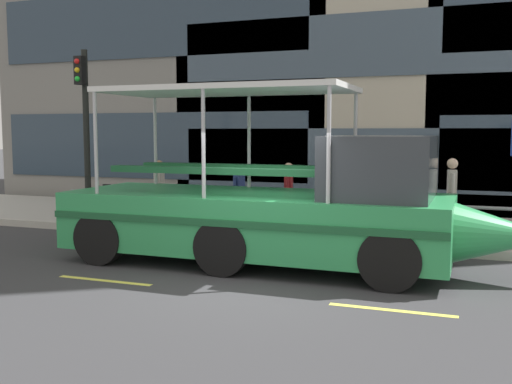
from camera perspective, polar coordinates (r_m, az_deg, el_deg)
ground_plane at (r=10.30m, az=0.18°, el=-8.35°), size 120.00×120.00×0.00m
sidewalk at (r=15.55m, az=7.38°, el=-3.22°), size 32.00×4.80×0.18m
curb_edge at (r=13.17m, az=4.91°, el=-4.83°), size 32.00×0.18×0.18m
lane_centreline at (r=9.38m, az=-2.01°, el=-9.75°), size 25.80×0.12×0.01m
curb_guardrail at (r=13.66m, az=1.57°, el=-1.66°), size 11.25×0.09×0.84m
traffic_light_pole at (r=16.22m, az=-16.12°, el=6.80°), size 0.24×0.46×4.45m
leaned_bicycle at (r=16.07m, az=-13.45°, el=-1.36°), size 1.74×0.46×0.96m
duck_tour_boat at (r=11.15m, az=2.40°, el=-1.72°), size 9.05×2.58×3.36m
pedestrian_near_bow at (r=14.06m, az=18.26°, el=0.28°), size 0.24×0.50×1.75m
pedestrian_mid_left at (r=14.14m, az=3.13°, el=0.24°), size 0.22×0.46×1.60m
pedestrian_mid_right at (r=14.79m, az=-1.63°, el=0.27°), size 0.22×0.43×1.51m
pedestrian_near_stern at (r=15.57m, az=-9.26°, el=0.69°), size 0.22×0.46×1.60m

